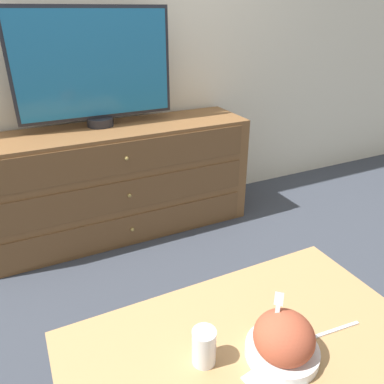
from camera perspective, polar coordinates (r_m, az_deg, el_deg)
ground_plane at (r=2.84m, az=-14.65°, el=-3.73°), size 12.00×12.00×0.00m
wall_back at (r=2.51m, az=-18.38°, el=23.25°), size 12.00×0.05×2.60m
dresser at (r=2.49m, az=-11.03°, el=1.56°), size 1.70×0.46×0.72m
tv at (r=2.36m, az=-14.69°, el=17.94°), size 0.93×0.16×0.68m
coffee_table at (r=1.24m, az=7.92°, el=-23.78°), size 1.05×0.58×0.50m
takeout_bowl at (r=1.13m, az=13.75°, el=-21.14°), size 0.20×0.20×0.19m
drink_cup at (r=1.10m, az=1.83°, el=-22.73°), size 0.07×0.07×0.11m
napkin at (r=1.11m, az=12.74°, el=-26.62°), size 0.15×0.15×0.00m
knife at (r=1.28m, az=21.19°, el=-18.95°), size 0.16×0.02×0.00m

